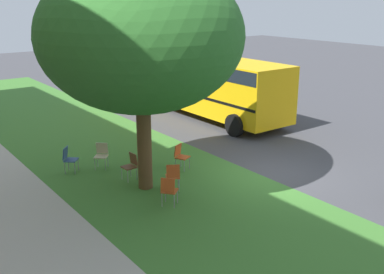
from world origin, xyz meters
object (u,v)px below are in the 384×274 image
object	(u,v)px
chair_4	(69,158)
chair_2	(131,164)
chair_0	(173,175)
school_bus	(200,79)
street_tree	(141,37)
chair_5	(181,155)
chair_1	(169,189)
chair_3	(101,154)

from	to	relation	value
chair_4	chair_2	bearing A→B (deg)	-142.99
chair_4	chair_0	bearing A→B (deg)	-150.39
chair_0	chair_2	bearing A→B (deg)	19.63
chair_2	school_bus	xyz separation A→B (m)	(5.55, -7.12, 1.24)
street_tree	chair_5	world-z (taller)	street_tree
chair_1	school_bus	distance (m)	10.82
chair_2	chair_5	world-z (taller)	same
street_tree	chair_2	size ratio (longest dim) A/B	7.69
chair_1	school_bus	size ratio (longest dim) A/B	0.08
chair_0	chair_3	bearing A→B (deg)	15.49
chair_3	chair_5	distance (m)	2.72
chair_4	school_bus	bearing A→B (deg)	-66.09
chair_0	school_bus	distance (m)	9.77
chair_3	chair_0	bearing A→B (deg)	-164.51
chair_3	chair_1	bearing A→B (deg)	-177.57
chair_0	chair_1	bearing A→B (deg)	139.49
street_tree	school_bus	bearing A→B (deg)	-47.96
chair_1	chair_3	bearing A→B (deg)	2.43
chair_0	chair_5	distance (m)	1.84
chair_5	chair_4	bearing A→B (deg)	57.56
street_tree	chair_1	size ratio (longest dim) A/B	7.69
street_tree	chair_1	xyz separation A→B (m)	(-1.53, 0.16, -4.07)
street_tree	chair_5	distance (m)	4.49
chair_2	chair_1	bearing A→B (deg)	176.90
street_tree	chair_0	xyz separation A→B (m)	(-0.73, -0.53, -4.07)
street_tree	chair_4	size ratio (longest dim) A/B	7.69
chair_2	chair_4	xyz separation A→B (m)	(1.79, 1.35, 0.00)
street_tree	chair_0	size ratio (longest dim) A/B	7.69
chair_2	street_tree	bearing A→B (deg)	-177.96
chair_2	chair_5	bearing A→B (deg)	-96.84
chair_1	school_bus	bearing A→B (deg)	-42.45
street_tree	school_bus	xyz separation A→B (m)	(6.40, -7.09, -2.83)
street_tree	chair_2	xyz separation A→B (m)	(0.84, 0.03, -4.07)
chair_0	chair_1	size ratio (longest dim) A/B	1.00
chair_3	school_bus	bearing A→B (deg)	-61.40
chair_0	chair_1	distance (m)	1.06
chair_4	chair_1	bearing A→B (deg)	-163.64
chair_3	chair_4	world-z (taller)	same
street_tree	chair_1	distance (m)	4.35
chair_2	school_bus	size ratio (longest dim) A/B	0.08
chair_1	chair_2	bearing A→B (deg)	-3.10
chair_1	chair_4	bearing A→B (deg)	16.36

